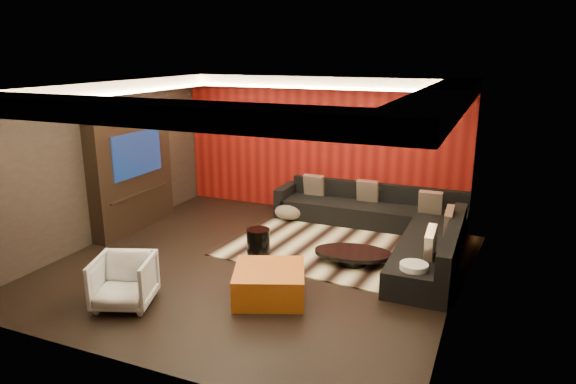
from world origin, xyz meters
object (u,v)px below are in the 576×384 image
at_px(armchair, 124,281).
at_px(sectional_sofa, 390,225).
at_px(coffee_table, 353,257).
at_px(white_side_table, 413,280).
at_px(orange_ottoman, 269,283).
at_px(drum_stool, 258,242).

distance_m(armchair, sectional_sofa, 4.68).
xyz_separation_m(coffee_table, white_side_table, (1.06, -0.72, 0.12)).
distance_m(coffee_table, orange_ottoman, 1.70).
distance_m(drum_stool, orange_ottoman, 1.48).
distance_m(coffee_table, drum_stool, 1.55).
height_order(coffee_table, drum_stool, drum_stool).
distance_m(orange_ottoman, sectional_sofa, 3.04).
relative_size(white_side_table, armchair, 0.64).
bearing_deg(drum_stool, sectional_sofa, 41.49).
relative_size(drum_stool, orange_ottoman, 0.47).
height_order(orange_ottoman, armchair, armchair).
height_order(coffee_table, white_side_table, white_side_table).
xyz_separation_m(coffee_table, drum_stool, (-1.53, -0.27, 0.12)).
bearing_deg(orange_ottoman, sectional_sofa, 70.10).
xyz_separation_m(drum_stool, white_side_table, (2.58, -0.45, -0.00)).
bearing_deg(sectional_sofa, armchair, -125.31).
distance_m(drum_stool, armchair, 2.38).
height_order(coffee_table, sectional_sofa, sectional_sofa).
bearing_deg(white_side_table, armchair, -153.18).
relative_size(orange_ottoman, sectional_sofa, 0.26).
distance_m(orange_ottoman, armchair, 1.92).
relative_size(coffee_table, drum_stool, 2.73).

